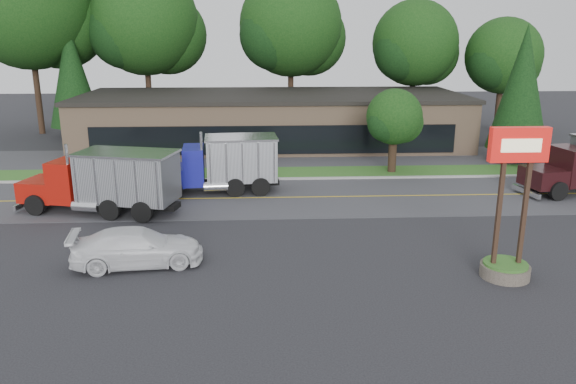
# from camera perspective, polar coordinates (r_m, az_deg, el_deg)

# --- Properties ---
(ground) EXTENTS (140.00, 140.00, 0.00)m
(ground) POSITION_cam_1_polar(r_m,az_deg,el_deg) (24.30, -4.91, -6.63)
(ground) COLOR #303035
(ground) RESTS_ON ground
(road) EXTENTS (60.00, 8.00, 0.02)m
(road) POSITION_cam_1_polar(r_m,az_deg,el_deg) (32.80, -4.38, -0.63)
(road) COLOR #4A4A4F
(road) RESTS_ON ground
(center_line) EXTENTS (60.00, 0.12, 0.01)m
(center_line) POSITION_cam_1_polar(r_m,az_deg,el_deg) (32.80, -4.38, -0.63)
(center_line) COLOR gold
(center_line) RESTS_ON ground
(curb) EXTENTS (60.00, 0.30, 0.12)m
(curb) POSITION_cam_1_polar(r_m,az_deg,el_deg) (36.85, -4.22, 1.22)
(curb) COLOR #9E9E99
(curb) RESTS_ON ground
(grass_verge) EXTENTS (60.00, 3.40, 0.03)m
(grass_verge) POSITION_cam_1_polar(r_m,az_deg,el_deg) (38.59, -4.16, 1.89)
(grass_verge) COLOR #255C1F
(grass_verge) RESTS_ON ground
(far_parking) EXTENTS (60.00, 7.00, 0.02)m
(far_parking) POSITION_cam_1_polar(r_m,az_deg,el_deg) (43.46, -4.02, 3.47)
(far_parking) COLOR #4A4A4F
(far_parking) RESTS_ON ground
(strip_mall) EXTENTS (32.00, 12.00, 4.00)m
(strip_mall) POSITION_cam_1_polar(r_m,az_deg,el_deg) (49.00, -1.57, 7.29)
(strip_mall) COLOR tan
(strip_mall) RESTS_ON ground
(bilo_sign) EXTENTS (2.20, 1.90, 5.95)m
(bilo_sign) POSITION_cam_1_polar(r_m,az_deg,el_deg) (23.26, 21.59, -3.45)
(bilo_sign) COLOR #6B6054
(bilo_sign) RESTS_ON ground
(tree_far_a) EXTENTS (12.29, 11.57, 17.54)m
(tree_far_a) POSITION_cam_1_polar(r_m,az_deg,el_deg) (58.46, -24.68, 16.34)
(tree_far_a) COLOR #382619
(tree_far_a) RESTS_ON ground
(tree_far_b) EXTENTS (10.89, 10.25, 15.54)m
(tree_far_b) POSITION_cam_1_polar(r_m,az_deg,el_deg) (57.61, -14.16, 16.01)
(tree_far_b) COLOR #382619
(tree_far_b) RESTS_ON ground
(tree_far_c) EXTENTS (10.53, 9.91, 15.02)m
(tree_far_c) POSITION_cam_1_polar(r_m,az_deg,el_deg) (56.67, 0.45, 16.14)
(tree_far_c) COLOR #382619
(tree_far_c) RESTS_ON ground
(tree_far_d) EXTENTS (8.76, 8.24, 12.49)m
(tree_far_d) POSITION_cam_1_polar(r_m,az_deg,el_deg) (57.61, 12.86, 14.15)
(tree_far_d) COLOR #382619
(tree_far_d) RESTS_ON ground
(tree_far_e) EXTENTS (7.57, 7.13, 10.80)m
(tree_far_e) POSITION_cam_1_polar(r_m,az_deg,el_deg) (58.38, 21.08, 12.46)
(tree_far_e) COLOR #382619
(tree_far_e) RESTS_ON ground
(evergreen_left) EXTENTS (4.57, 4.57, 10.39)m
(evergreen_left) POSITION_cam_1_polar(r_m,az_deg,el_deg) (55.25, -21.09, 11.10)
(evergreen_left) COLOR #382619
(evergreen_left) RESTS_ON ground
(evergreen_right) EXTENTS (4.39, 4.39, 9.97)m
(evergreen_right) POSITION_cam_1_polar(r_m,az_deg,el_deg) (44.87, 22.66, 9.79)
(evergreen_right) COLOR #382619
(evergreen_right) RESTS_ON ground
(tree_verge) EXTENTS (4.02, 3.78, 5.73)m
(tree_verge) POSITION_cam_1_polar(r_m,az_deg,el_deg) (38.99, 10.80, 7.25)
(tree_verge) COLOR #382619
(tree_verge) RESTS_ON ground
(dump_truck_red) EXTENTS (8.80, 4.46, 3.36)m
(dump_truck_red) POSITION_cam_1_polar(r_m,az_deg,el_deg) (31.06, -17.86, 1.16)
(dump_truck_red) COLOR black
(dump_truck_red) RESTS_ON ground
(dump_truck_blue) EXTENTS (7.34, 3.16, 3.36)m
(dump_truck_blue) POSITION_cam_1_polar(r_m,az_deg,el_deg) (33.78, -6.44, 2.96)
(dump_truck_blue) COLOR black
(dump_truck_blue) RESTS_ON ground
(rally_car) EXTENTS (5.57, 2.88, 1.54)m
(rally_car) POSITION_cam_1_polar(r_m,az_deg,el_deg) (24.03, -15.05, -5.43)
(rally_car) COLOR silver
(rally_car) RESTS_ON ground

